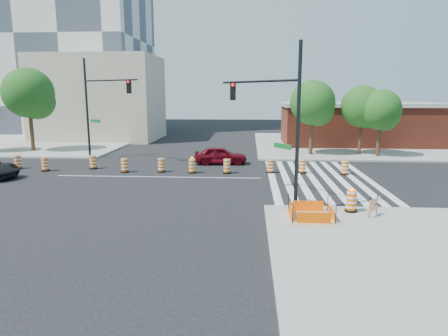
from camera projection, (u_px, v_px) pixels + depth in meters
The scene contains 27 objects.
ground at pixel (158, 177), 27.21m from camera, with size 120.00×120.00×0.00m, color black.
sidewalk_ne at pixel (357, 144), 43.72m from camera, with size 22.00×22.00×0.15m, color gray.
sidewalk_nw at pixel (39, 142), 45.98m from camera, with size 22.00×22.00×0.15m, color gray.
crosswalk_east at pixel (320, 179), 26.53m from camera, with size 6.75×13.50×0.01m.
lane_centerline at pixel (158, 177), 27.21m from camera, with size 14.00×0.12×0.01m, color silver.
excavation_pit at pixel (311, 217), 17.78m from camera, with size 2.20×2.20×0.90m.
brick_storefront at pixel (358, 124), 43.30m from camera, with size 16.50×8.50×4.60m.
beige_midrise at pixel (100, 98), 48.61m from camera, with size 14.00×10.00×10.00m, color tan.
red_coupe at pixel (220, 155), 32.01m from camera, with size 1.70×4.22×1.44m, color #5A0712.
signal_pole_se at pixel (274, 110), 19.66m from camera, with size 3.88×4.65×7.83m.
signal_pole_nw at pixel (100, 99), 33.16m from camera, with size 5.51×3.36×8.37m.
pit_drum at pixel (351, 202), 18.68m from camera, with size 0.58×0.58×1.14m.
barricade at pixel (373, 205), 17.99m from camera, with size 0.57×0.63×0.96m.
tree_north_b at pixel (29, 96), 37.58m from camera, with size 4.69×4.69×7.98m.
tree_north_c at pixel (313, 105), 35.58m from camera, with size 4.01×3.99×6.77m.
tree_north_d at pixel (362, 109), 35.66m from camera, with size 3.71×3.71×6.30m.
tree_north_e at pixel (381, 112), 34.60m from camera, with size 3.55×3.51×5.97m.
median_drum_0 at pixel (18, 162), 30.05m from camera, with size 0.60×0.60×1.02m.
median_drum_1 at pixel (45, 165), 29.15m from camera, with size 0.60×0.60×1.02m.
median_drum_2 at pixel (93, 163), 30.02m from camera, with size 0.60×0.60×1.02m.
median_drum_3 at pixel (125, 166), 28.70m from camera, with size 0.60×0.60×1.02m.
median_drum_4 at pixel (161, 166), 28.77m from camera, with size 0.60×0.60×1.02m.
median_drum_5 at pixel (192, 166), 28.43m from camera, with size 0.60×0.60×1.18m.
median_drum_6 at pixel (227, 167), 28.33m from camera, with size 0.60×0.60×1.02m.
median_drum_7 at pixel (270, 166), 28.49m from camera, with size 0.60×0.60×1.02m.
median_drum_8 at pixel (302, 166), 28.41m from camera, with size 0.60×0.60×1.02m.
median_drum_9 at pixel (345, 168), 27.86m from camera, with size 0.60×0.60×1.02m.
Camera 1 is at (6.23, -26.28, 5.66)m, focal length 32.00 mm.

